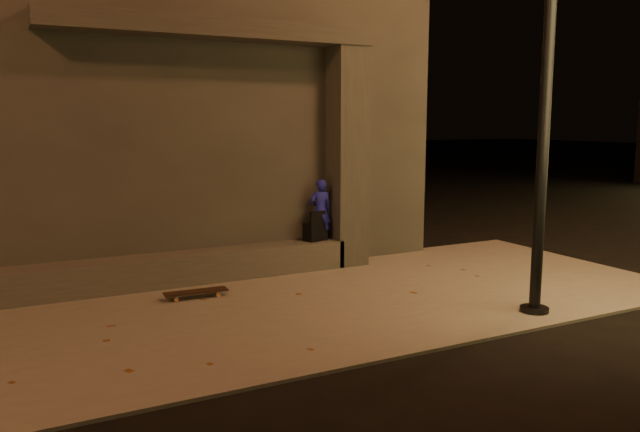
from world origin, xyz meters
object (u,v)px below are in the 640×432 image
column (347,158)px  skateboard (196,292)px  skateboarder (320,210)px  backpack (315,230)px

column → skateboard: 3.47m
skateboarder → skateboard: size_ratio=1.15×
skateboarder → backpack: bearing=11.0°
skateboarder → backpack: 0.35m
column → backpack: size_ratio=7.18×
backpack → skateboard: backpack is taller
skateboarder → skateboard: 2.69m
skateboard → column: bearing=19.9°
skateboard → backpack: bearing=24.0°
backpack → skateboard: bearing=-173.8°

